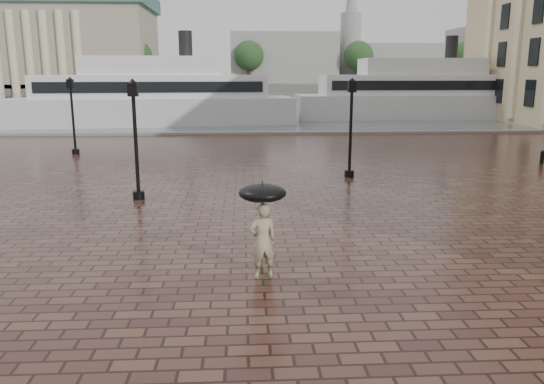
% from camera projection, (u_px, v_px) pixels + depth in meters
% --- Properties ---
extents(ground, '(300.00, 300.00, 0.00)m').
position_uv_depth(ground, '(339.00, 306.00, 11.03)').
color(ground, '#331B17').
rests_on(ground, ground).
extents(harbour_water, '(240.00, 240.00, 0.00)m').
position_uv_depth(harbour_water, '(253.00, 99.00, 100.67)').
color(harbour_water, '#444E53').
rests_on(harbour_water, ground).
extents(quay_edge, '(80.00, 0.60, 0.30)m').
position_uv_depth(quay_edge, '(267.00, 134.00, 42.21)').
color(quay_edge, slate).
rests_on(quay_edge, ground).
extents(far_shore, '(300.00, 60.00, 2.00)m').
position_uv_depth(far_shore, '(248.00, 86.00, 166.71)').
color(far_shore, '#4C4C47').
rests_on(far_shore, ground).
extents(museum, '(57.00, 32.50, 26.00)m').
position_uv_depth(museum, '(49.00, 39.00, 145.93)').
color(museum, gray).
rests_on(museum, ground).
extents(distant_skyline, '(102.50, 22.00, 33.00)m').
position_uv_depth(distant_skyline, '(410.00, 57.00, 157.72)').
color(distant_skyline, gray).
rests_on(distant_skyline, ground).
extents(far_trees, '(188.00, 8.00, 13.50)m').
position_uv_depth(far_trees, '(249.00, 56.00, 143.44)').
color(far_trees, '#2D2119').
rests_on(far_trees, ground).
extents(street_lamps, '(15.44, 12.44, 4.40)m').
position_uv_depth(street_lamps, '(179.00, 125.00, 25.19)').
color(street_lamps, black).
rests_on(street_lamps, ground).
extents(adult_pedestrian, '(0.74, 0.57, 1.81)m').
position_uv_depth(adult_pedestrian, '(263.00, 241.00, 12.38)').
color(adult_pedestrian, tan).
rests_on(adult_pedestrian, ground).
extents(child_pedestrian, '(0.61, 0.50, 1.16)m').
position_uv_depth(child_pedestrian, '(264.00, 237.00, 13.77)').
color(child_pedestrian, '#1B9727').
rests_on(child_pedestrian, ground).
extents(ferry_near, '(26.70, 9.24, 8.58)m').
position_uv_depth(ferry_near, '(154.00, 97.00, 49.56)').
color(ferry_near, '#B8B8B8').
rests_on(ferry_near, ground).
extents(ferry_far, '(26.21, 6.49, 8.58)m').
position_uv_depth(ferry_far, '(420.00, 94.00, 56.46)').
color(ferry_far, '#B8B8B8').
rests_on(ferry_far, ground).
extents(umbrella, '(1.10, 1.10, 1.18)m').
position_uv_depth(umbrella, '(263.00, 193.00, 12.13)').
color(umbrella, black).
rests_on(umbrella, ground).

